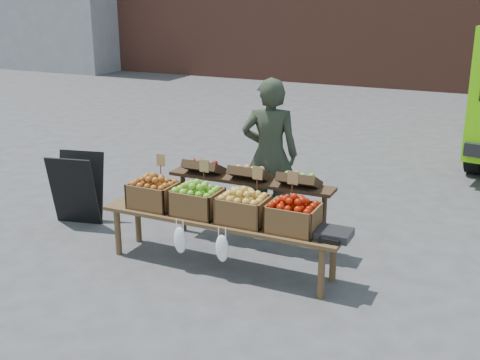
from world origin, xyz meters
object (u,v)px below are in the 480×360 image
at_px(chalkboard_sign, 77,188).
at_px(weighing_scale, 334,234).
at_px(crate_red_apples, 244,210).
at_px(display_bench, 220,243).
at_px(crate_green_apples, 293,218).
at_px(vendor, 270,155).
at_px(crate_golden_apples, 154,195).
at_px(crate_russet_pears, 197,202).
at_px(back_table, 250,202).

height_order(chalkboard_sign, weighing_scale, chalkboard_sign).
xyz_separation_m(crate_red_apples, weighing_scale, (0.98, 0.00, -0.10)).
bearing_deg(weighing_scale, display_bench, 180.00).
bearing_deg(crate_green_apples, crate_red_apples, 180.00).
xyz_separation_m(display_bench, crate_green_apples, (0.82, 0.00, 0.42)).
bearing_deg(weighing_scale, vendor, 133.36).
relative_size(crate_golden_apples, crate_russet_pears, 1.00).
height_order(vendor, weighing_scale, vendor).
bearing_deg(chalkboard_sign, vendor, 8.73).
bearing_deg(crate_green_apples, display_bench, 180.00).
bearing_deg(crate_red_apples, crate_golden_apples, 180.00).
distance_m(vendor, crate_golden_apples, 1.57).
distance_m(vendor, back_table, 0.71).
bearing_deg(crate_russet_pears, crate_green_apples, 0.00).
bearing_deg(vendor, chalkboard_sign, 3.49).
bearing_deg(crate_golden_apples, crate_russet_pears, 0.00).
xyz_separation_m(vendor, crate_green_apples, (0.79, -1.29, -0.24)).
xyz_separation_m(display_bench, weighing_scale, (1.25, 0.00, 0.33)).
relative_size(chalkboard_sign, crate_green_apples, 1.85).
xyz_separation_m(back_table, display_bench, (-0.02, -0.72, -0.24)).
distance_m(chalkboard_sign, crate_golden_apples, 1.50).
bearing_deg(chalkboard_sign, crate_russet_pears, -23.85).
height_order(display_bench, crate_green_apples, crate_green_apples).
bearing_deg(vendor, display_bench, 70.68).
bearing_deg(crate_green_apples, chalkboard_sign, 172.64).
xyz_separation_m(back_table, crate_russet_pears, (-0.30, -0.72, 0.19)).
bearing_deg(vendor, crate_green_apples, 103.82).
height_order(crate_red_apples, crate_green_apples, same).
distance_m(crate_russet_pears, crate_green_apples, 1.10).
distance_m(crate_russet_pears, crate_red_apples, 0.55).
relative_size(display_bench, crate_green_apples, 5.40).
distance_m(display_bench, crate_golden_apples, 0.93).
height_order(chalkboard_sign, crate_red_apples, chalkboard_sign).
relative_size(crate_red_apples, weighing_scale, 1.47).
bearing_deg(crate_golden_apples, vendor, 56.18).
relative_size(vendor, crate_golden_apples, 3.80).
height_order(crate_russet_pears, crate_red_apples, same).
height_order(display_bench, crate_red_apples, crate_red_apples).
xyz_separation_m(back_table, crate_red_apples, (0.25, -0.72, 0.19)).
bearing_deg(crate_green_apples, crate_golden_apples, 180.00).
distance_m(back_table, display_bench, 0.76).
relative_size(crate_golden_apples, crate_green_apples, 1.00).
bearing_deg(crate_russet_pears, back_table, 67.40).
relative_size(crate_golden_apples, weighing_scale, 1.47).
relative_size(chalkboard_sign, back_table, 0.44).
relative_size(chalkboard_sign, crate_russet_pears, 1.85).
height_order(display_bench, weighing_scale, weighing_scale).
bearing_deg(display_bench, crate_golden_apples, 180.00).
xyz_separation_m(vendor, back_table, (-0.01, -0.57, -0.43)).
xyz_separation_m(crate_golden_apples, crate_russet_pears, (0.55, 0.00, 0.00)).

